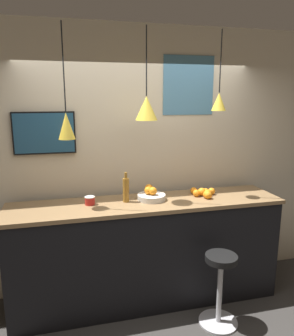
# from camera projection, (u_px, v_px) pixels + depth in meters

# --- Properties ---
(ground_plane) EXTENTS (14.00, 14.00, 0.00)m
(ground_plane) POSITION_uv_depth(u_px,v_px,m) (161.00, 333.00, 3.06)
(ground_plane) COLOR #33302D
(back_wall) EXTENTS (8.00, 0.06, 2.90)m
(back_wall) POSITION_uv_depth(u_px,v_px,m) (138.00, 161.00, 3.66)
(back_wall) COLOR beige
(back_wall) RESTS_ON ground_plane
(service_counter) EXTENTS (2.80, 0.62, 1.11)m
(service_counter) POSITION_uv_depth(u_px,v_px,m) (147.00, 252.00, 3.45)
(service_counter) COLOR black
(service_counter) RESTS_ON ground_plane
(bar_stool) EXTENTS (0.38, 0.38, 0.71)m
(bar_stool) POSITION_uv_depth(u_px,v_px,m) (220.00, 281.00, 3.10)
(bar_stool) COLOR #B7B7BC
(bar_stool) RESTS_ON ground_plane
(fruit_bowl) EXTENTS (0.29, 0.29, 0.14)m
(fruit_bowl) POSITION_uv_depth(u_px,v_px,m) (151.00, 195.00, 3.38)
(fruit_bowl) COLOR beige
(fruit_bowl) RESTS_ON service_counter
(orange_pile) EXTENTS (0.26, 0.28, 0.09)m
(orange_pile) POSITION_uv_depth(u_px,v_px,m) (204.00, 193.00, 3.50)
(orange_pile) COLOR orange
(orange_pile) RESTS_ON service_counter
(juice_bottle) EXTENTS (0.06, 0.06, 0.31)m
(juice_bottle) POSITION_uv_depth(u_px,v_px,m) (126.00, 189.00, 3.30)
(juice_bottle) COLOR olive
(juice_bottle) RESTS_ON service_counter
(spread_jar) EXTENTS (0.10, 0.10, 0.08)m
(spread_jar) POSITION_uv_depth(u_px,v_px,m) (90.00, 201.00, 3.23)
(spread_jar) COLOR red
(spread_jar) RESTS_ON service_counter
(pendant_lamp_left) EXTENTS (0.15, 0.15, 1.03)m
(pendant_lamp_left) POSITION_uv_depth(u_px,v_px,m) (66.00, 125.00, 3.00)
(pendant_lamp_left) COLOR black
(pendant_lamp_middle) EXTENTS (0.22, 0.22, 0.87)m
(pendant_lamp_middle) POSITION_uv_depth(u_px,v_px,m) (146.00, 108.00, 3.15)
(pendant_lamp_middle) COLOR black
(pendant_lamp_right) EXTENTS (0.15, 0.15, 0.79)m
(pendant_lamp_right) POSITION_uv_depth(u_px,v_px,m) (219.00, 101.00, 3.32)
(pendant_lamp_right) COLOR black
(mounted_tv) EXTENTS (0.61, 0.04, 0.43)m
(mounted_tv) POSITION_uv_depth(u_px,v_px,m) (44.00, 133.00, 3.30)
(mounted_tv) COLOR black
(wall_poster) EXTENTS (0.58, 0.01, 0.63)m
(wall_poster) POSITION_uv_depth(u_px,v_px,m) (189.00, 86.00, 3.58)
(wall_poster) COLOR teal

